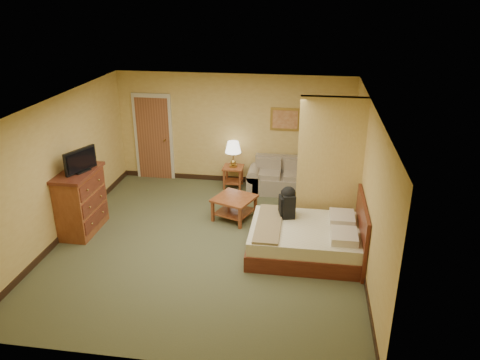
% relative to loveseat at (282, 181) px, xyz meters
% --- Properties ---
extents(floor, '(6.00, 6.00, 0.00)m').
position_rel_loveseat_xyz_m(floor, '(-1.19, -2.57, -0.26)').
color(floor, '#4F5235').
rests_on(floor, ground).
extents(ceiling, '(6.00, 6.00, 0.00)m').
position_rel_loveseat_xyz_m(ceiling, '(-1.19, -2.57, 2.34)').
color(ceiling, white).
rests_on(ceiling, back_wall).
extents(back_wall, '(5.50, 0.02, 2.60)m').
position_rel_loveseat_xyz_m(back_wall, '(-1.19, 0.43, 1.04)').
color(back_wall, '#D9B45C').
rests_on(back_wall, floor).
extents(left_wall, '(0.02, 6.00, 2.60)m').
position_rel_loveseat_xyz_m(left_wall, '(-3.94, -2.57, 1.04)').
color(left_wall, '#D9B45C').
rests_on(left_wall, floor).
extents(right_wall, '(0.02, 6.00, 2.60)m').
position_rel_loveseat_xyz_m(right_wall, '(1.56, -2.57, 1.04)').
color(right_wall, '#D9B45C').
rests_on(right_wall, floor).
extents(partition, '(1.20, 0.15, 2.60)m').
position_rel_loveseat_xyz_m(partition, '(0.96, -1.64, 1.04)').
color(partition, '#D9B45C').
rests_on(partition, floor).
extents(door, '(0.94, 0.16, 2.10)m').
position_rel_loveseat_xyz_m(door, '(-3.14, 0.40, 0.78)').
color(door, beige).
rests_on(door, floor).
extents(baseboard, '(5.50, 0.02, 0.12)m').
position_rel_loveseat_xyz_m(baseboard, '(-1.19, 0.42, -0.20)').
color(baseboard, black).
rests_on(baseboard, floor).
extents(loveseat, '(1.57, 0.73, 0.79)m').
position_rel_loveseat_xyz_m(loveseat, '(0.00, 0.00, 0.00)').
color(loveseat, gray).
rests_on(loveseat, floor).
extents(side_table, '(0.46, 0.46, 0.51)m').
position_rel_loveseat_xyz_m(side_table, '(-1.15, 0.08, 0.08)').
color(side_table, brown).
rests_on(side_table, floor).
extents(table_lamp, '(0.37, 0.37, 0.61)m').
position_rel_loveseat_xyz_m(table_lamp, '(-1.15, 0.08, 0.72)').
color(table_lamp, '#A1833B').
rests_on(table_lamp, side_table).
extents(coffee_table, '(0.96, 0.96, 0.47)m').
position_rel_loveseat_xyz_m(coffee_table, '(-0.86, -1.53, 0.08)').
color(coffee_table, brown).
rests_on(coffee_table, floor).
extents(wall_picture, '(0.68, 0.04, 0.53)m').
position_rel_loveseat_xyz_m(wall_picture, '(0.00, 0.41, 1.34)').
color(wall_picture, '#B78E3F').
rests_on(wall_picture, back_wall).
extents(dresser, '(0.61, 1.15, 1.23)m').
position_rel_loveseat_xyz_m(dresser, '(-3.66, -2.45, 0.36)').
color(dresser, brown).
rests_on(dresser, floor).
extents(tv, '(0.31, 0.68, 0.43)m').
position_rel_loveseat_xyz_m(tv, '(-3.56, -2.45, 1.18)').
color(tv, black).
rests_on(tv, dresser).
extents(bed, '(1.95, 1.64, 1.06)m').
position_rel_loveseat_xyz_m(bed, '(0.63, -2.67, 0.03)').
color(bed, '#531E13').
rests_on(bed, floor).
extents(backpack, '(0.29, 0.37, 0.57)m').
position_rel_loveseat_xyz_m(backpack, '(0.24, -2.28, 0.56)').
color(backpack, black).
rests_on(backpack, bed).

